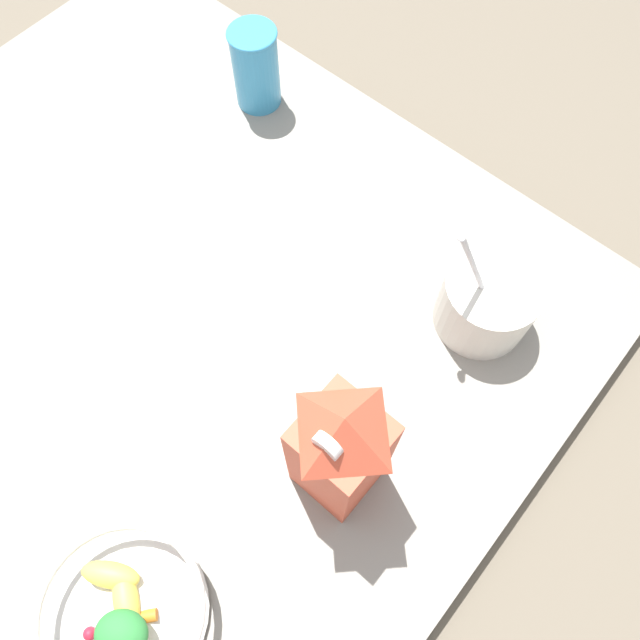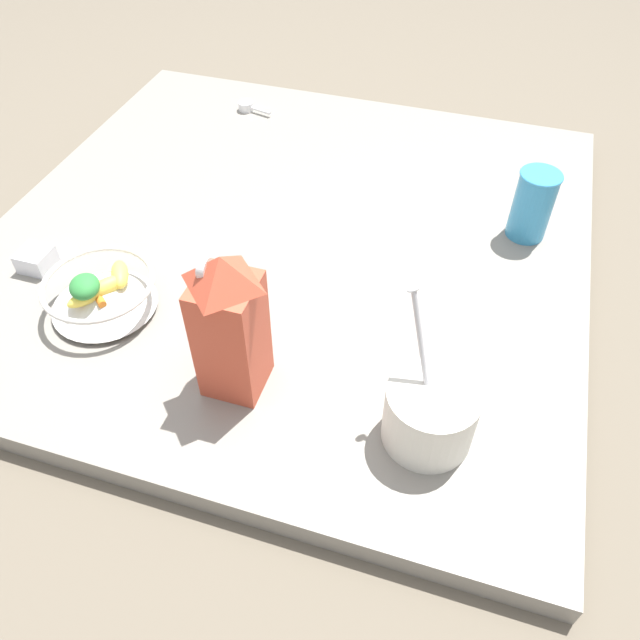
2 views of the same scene
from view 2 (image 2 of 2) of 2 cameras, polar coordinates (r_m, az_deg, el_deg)
ground_plane at (r=1.33m, az=-2.85°, el=6.50°), size 6.00×6.00×0.00m
countertop at (r=1.32m, az=-2.89°, el=7.25°), size 1.20×1.20×0.04m
fruit_bowl at (r=1.18m, az=-19.41°, el=2.43°), size 0.20×0.20×0.09m
milk_carton at (r=0.94m, az=-8.28°, el=-0.42°), size 0.09×0.09×0.27m
yogurt_tub at (r=0.93m, az=10.05°, el=-8.31°), size 0.14×0.14×0.25m
drinking_cup at (r=1.32m, az=18.90°, el=10.03°), size 0.08×0.08×0.14m
spice_jar at (r=1.33m, az=-24.50°, el=5.00°), size 0.06×0.06×0.04m
measuring_scoop at (r=1.74m, az=-6.66°, el=18.82°), size 0.04×0.09×0.02m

